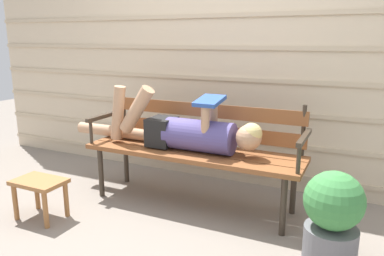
% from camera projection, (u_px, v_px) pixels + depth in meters
% --- Properties ---
extents(ground_plane, '(12.00, 12.00, 0.00)m').
position_uv_depth(ground_plane, '(182.00, 213.00, 2.89)').
color(ground_plane, gray).
extents(house_siding, '(5.48, 0.08, 2.48)m').
position_uv_depth(house_siding, '(224.00, 47.00, 3.34)').
color(house_siding, beige).
rests_on(house_siding, ground).
extents(park_bench, '(1.75, 0.49, 0.85)m').
position_uv_depth(park_bench, '(196.00, 144.00, 2.99)').
color(park_bench, brown).
rests_on(park_bench, ground).
extents(reclining_person, '(1.73, 0.25, 0.50)m').
position_uv_depth(reclining_person, '(182.00, 131.00, 2.94)').
color(reclining_person, '#514784').
extents(footstool, '(0.38, 0.25, 0.30)m').
position_uv_depth(footstool, '(40.00, 188.00, 2.76)').
color(footstool, '#9E6638').
rests_on(footstool, ground).
extents(potted_plant, '(0.35, 0.35, 0.58)m').
position_uv_depth(potted_plant, '(332.00, 216.00, 2.19)').
color(potted_plant, slate).
rests_on(potted_plant, ground).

